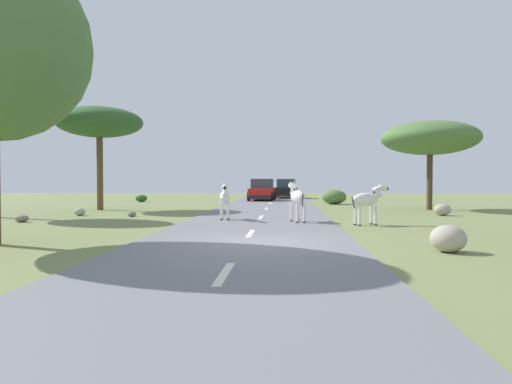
{
  "coord_description": "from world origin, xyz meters",
  "views": [
    {
      "loc": [
        0.7,
        -11.89,
        1.71
      ],
      "look_at": [
        -0.97,
        13.82,
        1.01
      ],
      "focal_mm": 31.69,
      "sensor_mm": 36.0,
      "label": 1
    }
  ],
  "objects_px": {
    "car_0": "(262,190)",
    "rock_0": "(80,212)",
    "rock_2": "(442,210)",
    "rock_3": "(22,218)",
    "rock_1": "(132,214)",
    "zebra_1": "(368,200)",
    "car_1": "(286,189)",
    "bush_0": "(334,197)",
    "rock_4": "(448,239)",
    "tree_4": "(430,138)",
    "bush_1": "(141,198)",
    "zebra_0": "(225,198)",
    "tree_5": "(99,123)",
    "zebra_2": "(297,197)"
  },
  "relations": [
    {
      "from": "bush_1",
      "to": "rock_1",
      "type": "relative_size",
      "value": 2.18
    },
    {
      "from": "rock_1",
      "to": "bush_0",
      "type": "bearing_deg",
      "value": 47.46
    },
    {
      "from": "car_0",
      "to": "bush_1",
      "type": "xyz_separation_m",
      "value": [
        -9.3,
        -2.21,
        -0.58
      ]
    },
    {
      "from": "zebra_1",
      "to": "rock_1",
      "type": "xyz_separation_m",
      "value": [
        -10.2,
        3.21,
        -0.82
      ]
    },
    {
      "from": "rock_2",
      "to": "bush_1",
      "type": "bearing_deg",
      "value": 146.47
    },
    {
      "from": "bush_0",
      "to": "rock_3",
      "type": "distance_m",
      "value": 20.11
    },
    {
      "from": "rock_4",
      "to": "bush_1",
      "type": "bearing_deg",
      "value": 122.54
    },
    {
      "from": "zebra_0",
      "to": "rock_0",
      "type": "bearing_deg",
      "value": -23.95
    },
    {
      "from": "tree_4",
      "to": "bush_1",
      "type": "height_order",
      "value": "tree_4"
    },
    {
      "from": "zebra_2",
      "to": "rock_0",
      "type": "distance_m",
      "value": 10.67
    },
    {
      "from": "bush_1",
      "to": "zebra_0",
      "type": "bearing_deg",
      "value": -61.15
    },
    {
      "from": "zebra_1",
      "to": "bush_0",
      "type": "height_order",
      "value": "zebra_1"
    },
    {
      "from": "zebra_2",
      "to": "rock_0",
      "type": "bearing_deg",
      "value": 146.25
    },
    {
      "from": "rock_4",
      "to": "car_1",
      "type": "bearing_deg",
      "value": 96.85
    },
    {
      "from": "bush_1",
      "to": "zebra_2",
      "type": "bearing_deg",
      "value": -54.85
    },
    {
      "from": "rock_0",
      "to": "rock_2",
      "type": "relative_size",
      "value": 0.66
    },
    {
      "from": "rock_1",
      "to": "rock_2",
      "type": "height_order",
      "value": "rock_2"
    },
    {
      "from": "zebra_1",
      "to": "rock_4",
      "type": "relative_size",
      "value": 1.91
    },
    {
      "from": "bush_1",
      "to": "rock_1",
      "type": "xyz_separation_m",
      "value": [
        4.09,
        -13.99,
        -0.15
      ]
    },
    {
      "from": "zebra_1",
      "to": "car_1",
      "type": "height_order",
      "value": "car_1"
    },
    {
      "from": "rock_2",
      "to": "rock_3",
      "type": "relative_size",
      "value": 1.46
    },
    {
      "from": "zebra_2",
      "to": "bush_1",
      "type": "bearing_deg",
      "value": 107.46
    },
    {
      "from": "rock_2",
      "to": "tree_4",
      "type": "bearing_deg",
      "value": 80.44
    },
    {
      "from": "rock_0",
      "to": "tree_5",
      "type": "bearing_deg",
      "value": 100.05
    },
    {
      "from": "bush_0",
      "to": "rock_2",
      "type": "bearing_deg",
      "value": -67.56
    },
    {
      "from": "bush_1",
      "to": "rock_0",
      "type": "bearing_deg",
      "value": -84.02
    },
    {
      "from": "car_0",
      "to": "rock_0",
      "type": "bearing_deg",
      "value": 66.48
    },
    {
      "from": "tree_4",
      "to": "zebra_2",
      "type": "bearing_deg",
      "value": -132.66
    },
    {
      "from": "zebra_0",
      "to": "bush_1",
      "type": "height_order",
      "value": "zebra_0"
    },
    {
      "from": "car_1",
      "to": "tree_4",
      "type": "distance_m",
      "value": 17.86
    },
    {
      "from": "zebra_0",
      "to": "rock_3",
      "type": "xyz_separation_m",
      "value": [
        -8.12,
        -1.16,
        -0.82
      ]
    },
    {
      "from": "car_1",
      "to": "rock_4",
      "type": "height_order",
      "value": "car_1"
    },
    {
      "from": "tree_4",
      "to": "bush_1",
      "type": "xyz_separation_m",
      "value": [
        -19.41,
        8.11,
        -3.8
      ]
    },
    {
      "from": "rock_4",
      "to": "zebra_0",
      "type": "bearing_deg",
      "value": 129.1
    },
    {
      "from": "bush_0",
      "to": "rock_0",
      "type": "bearing_deg",
      "value": -139.97
    },
    {
      "from": "tree_5",
      "to": "bush_1",
      "type": "xyz_separation_m",
      "value": [
        -0.69,
        9.48,
        -4.65
      ]
    },
    {
      "from": "zebra_1",
      "to": "zebra_2",
      "type": "relative_size",
      "value": 0.95
    },
    {
      "from": "car_1",
      "to": "rock_3",
      "type": "height_order",
      "value": "car_1"
    },
    {
      "from": "rock_3",
      "to": "tree_5",
      "type": "bearing_deg",
      "value": 88.84
    },
    {
      "from": "car_1",
      "to": "rock_4",
      "type": "distance_m",
      "value": 31.25
    },
    {
      "from": "bush_1",
      "to": "rock_0",
      "type": "xyz_separation_m",
      "value": [
        1.42,
        -13.6,
        -0.09
      ]
    },
    {
      "from": "rock_2",
      "to": "rock_4",
      "type": "bearing_deg",
      "value": -108.15
    },
    {
      "from": "zebra_1",
      "to": "rock_0",
      "type": "distance_m",
      "value": 13.38
    },
    {
      "from": "bush_0",
      "to": "bush_1",
      "type": "bearing_deg",
      "value": 170.23
    },
    {
      "from": "car_1",
      "to": "zebra_0",
      "type": "bearing_deg",
      "value": 87.88
    },
    {
      "from": "zebra_1",
      "to": "bush_1",
      "type": "height_order",
      "value": "zebra_1"
    },
    {
      "from": "zebra_0",
      "to": "car_0",
      "type": "height_order",
      "value": "car_0"
    },
    {
      "from": "rock_0",
      "to": "rock_1",
      "type": "bearing_deg",
      "value": -8.38
    },
    {
      "from": "zebra_0",
      "to": "car_0",
      "type": "distance_m",
      "value": 17.95
    },
    {
      "from": "car_1",
      "to": "bush_0",
      "type": "xyz_separation_m",
      "value": [
        3.31,
        -9.99,
        -0.34
      ]
    }
  ]
}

